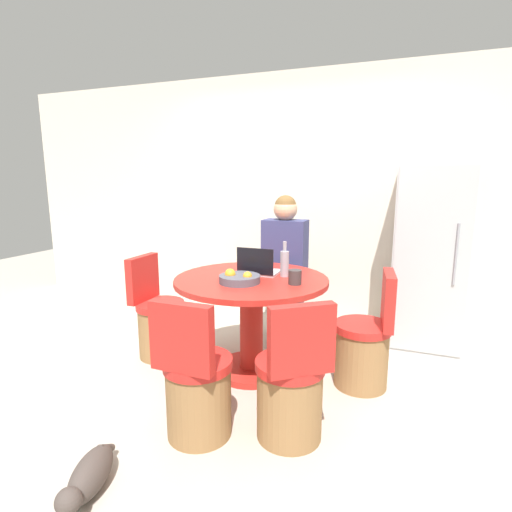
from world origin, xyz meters
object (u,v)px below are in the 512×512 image
object	(u,v)px
dining_table	(251,307)
fruit_bowl	(239,278)
chair_left_side	(159,323)
cat	(89,476)
chair_near_right_corner	(291,392)
refrigerator	(429,256)
bottle	(285,263)
chair_right_side	(364,348)
chair_near_camera	(197,390)
laptop	(259,269)
person_seated	(286,260)

from	to	relation	value
dining_table	fruit_bowl	bearing A→B (deg)	-99.22
chair_left_side	cat	distance (m)	1.57
dining_table	chair_near_right_corner	world-z (taller)	chair_near_right_corner
dining_table	chair_left_side	world-z (taller)	chair_left_side
refrigerator	bottle	world-z (taller)	refrigerator
chair_near_right_corner	bottle	size ratio (longest dim) A/B	3.19
chair_right_side	bottle	xyz separation A→B (m)	(-0.63, 0.03, 0.58)
fruit_bowl	cat	distance (m)	1.48
chair_left_side	chair_near_right_corner	xyz separation A→B (m)	(1.38, -0.69, 0.00)
chair_near_camera	chair_left_side	world-z (taller)	same
chair_left_side	fruit_bowl	distance (m)	0.99
chair_left_side	dining_table	bearing A→B (deg)	-90.00
refrigerator	bottle	xyz separation A→B (m)	(-1.06, -0.95, 0.04)
laptop	fruit_bowl	world-z (taller)	laptop
person_seated	bottle	bearing A→B (deg)	105.75
laptop	fruit_bowl	xyz separation A→B (m)	(-0.04, -0.30, -0.01)
fruit_bowl	chair_right_side	bearing A→B (deg)	17.09
chair_near_camera	chair_right_side	world-z (taller)	same
person_seated	laptop	xyz separation A→B (m)	(-0.02, -0.68, 0.06)
chair_near_right_corner	bottle	distance (m)	1.04
chair_left_side	person_seated	bearing A→B (deg)	-47.68
chair_near_camera	laptop	xyz separation A→B (m)	(0.02, 0.99, 0.52)
chair_right_side	person_seated	xyz separation A→B (m)	(-0.82, 0.71, 0.46)
refrigerator	chair_right_side	world-z (taller)	refrigerator
cat	chair_near_right_corner	bearing A→B (deg)	117.02
dining_table	fruit_bowl	distance (m)	0.32
dining_table	chair_near_camera	xyz separation A→B (m)	(-0.00, -0.86, -0.24)
chair_near_camera	fruit_bowl	size ratio (longest dim) A/B	2.91
dining_table	laptop	bearing A→B (deg)	85.02
chair_right_side	chair_near_right_corner	size ratio (longest dim) A/B	1.00
chair_right_side	fruit_bowl	xyz separation A→B (m)	(-0.88, -0.27, 0.51)
person_seated	bottle	distance (m)	0.71
laptop	cat	size ratio (longest dim) A/B	0.60
dining_table	chair_near_camera	world-z (taller)	chair_near_camera
chair_near_right_corner	dining_table	bearing A→B (deg)	-90.00
person_seated	fruit_bowl	world-z (taller)	person_seated
laptop	person_seated	bearing A→B (deg)	-91.75
cat	bottle	bearing A→B (deg)	145.64
chair_near_right_corner	cat	xyz separation A→B (m)	(-0.80, -0.76, -0.20)
dining_table	cat	world-z (taller)	dining_table
chair_near_camera	bottle	size ratio (longest dim) A/B	3.19
refrigerator	laptop	distance (m)	1.59
chair_near_camera	bottle	xyz separation A→B (m)	(0.23, 0.99, 0.58)
chair_left_side	chair_right_side	world-z (taller)	same
refrigerator	chair_near_camera	size ratio (longest dim) A/B	1.92
chair_near_camera	fruit_bowl	distance (m)	0.86
cat	person_seated	bearing A→B (deg)	155.44
laptop	bottle	size ratio (longest dim) A/B	1.09
chair_right_side	cat	world-z (taller)	chair_right_side
chair_near_camera	person_seated	distance (m)	1.73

